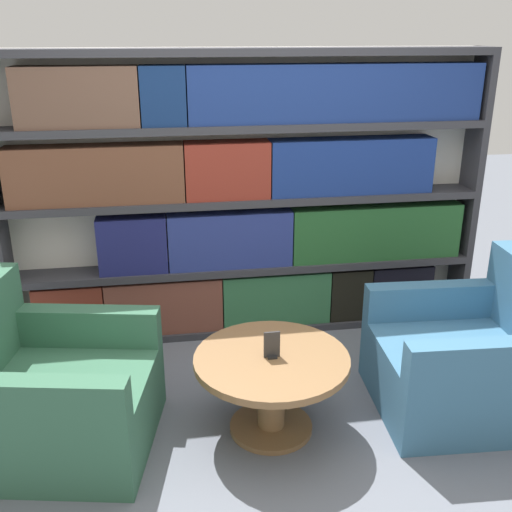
% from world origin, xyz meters
% --- Properties ---
extents(ground_plane, '(14.00, 14.00, 0.00)m').
position_xyz_m(ground_plane, '(0.00, 0.00, 0.00)').
color(ground_plane, slate).
extents(bookshelf, '(3.30, 0.30, 1.97)m').
position_xyz_m(bookshelf, '(0.02, 1.29, 0.97)').
color(bookshelf, silver).
rests_on(bookshelf, ground_plane).
extents(armchair_left, '(1.06, 1.00, 0.87)m').
position_xyz_m(armchair_left, '(-1.19, 0.12, 0.29)').
color(armchair_left, '#336047').
rests_on(armchair_left, ground_plane).
extents(armchair_right, '(0.96, 0.89, 0.87)m').
position_xyz_m(armchair_right, '(1.10, 0.10, 0.29)').
color(armchair_right, '#386684').
rests_on(armchair_right, ground_plane).
extents(coffee_table, '(0.83, 0.83, 0.46)m').
position_xyz_m(coffee_table, '(-0.04, 0.06, 0.33)').
color(coffee_table, brown).
rests_on(coffee_table, ground_plane).
extents(table_sign, '(0.09, 0.06, 0.15)m').
position_xyz_m(table_sign, '(-0.04, 0.06, 0.52)').
color(table_sign, black).
rests_on(table_sign, coffee_table).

